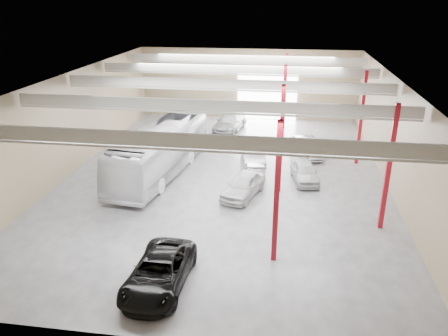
% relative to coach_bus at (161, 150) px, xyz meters
% --- Properties ---
extents(depot_shell, '(22.12, 32.12, 7.06)m').
position_rel_coach_bus_xyz_m(depot_shell, '(4.76, 0.56, 3.25)').
color(depot_shell, '#4D4D52').
rests_on(depot_shell, ground).
extents(coach_bus, '(4.45, 12.69, 3.46)m').
position_rel_coach_bus_xyz_m(coach_bus, '(0.00, 0.00, 0.00)').
color(coach_bus, silver).
rests_on(coach_bus, ground).
extents(black_sedan, '(2.55, 5.22, 1.43)m').
position_rel_coach_bus_xyz_m(black_sedan, '(3.54, -12.76, -1.02)').
color(black_sedan, black).
rests_on(black_sedan, ground).
extents(car_row_a, '(2.94, 4.62, 1.46)m').
position_rel_coach_bus_xyz_m(car_row_a, '(6.21, -2.92, -1.00)').
color(car_row_a, silver).
rests_on(car_row_a, ground).
extents(car_row_b, '(2.40, 4.73, 1.49)m').
position_rel_coach_bus_xyz_m(car_row_b, '(6.31, 3.02, -0.99)').
color(car_row_b, '#A5A6AA').
rests_on(car_row_b, ground).
extents(car_row_c, '(3.02, 5.74, 1.59)m').
position_rel_coach_bus_xyz_m(car_row_c, '(3.44, 11.26, -0.94)').
color(car_row_c, gray).
rests_on(car_row_c, ground).
extents(car_right_near, '(2.83, 4.60, 1.43)m').
position_rel_coach_bus_xyz_m(car_right_near, '(10.42, 5.28, -1.01)').
color(car_right_near, '#B2B2B7').
rests_on(car_right_near, ground).
extents(car_right_far, '(2.19, 4.10, 1.33)m').
position_rel_coach_bus_xyz_m(car_right_far, '(10.13, 0.08, -1.07)').
color(car_right_far, silver).
rests_on(car_right_far, ground).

